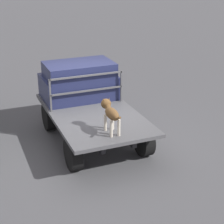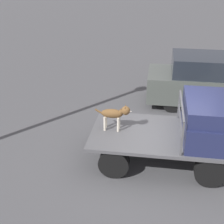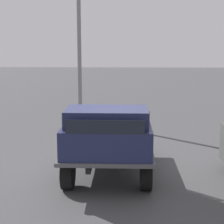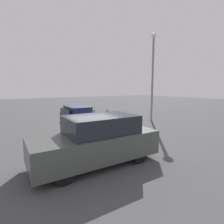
% 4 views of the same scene
% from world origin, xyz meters
% --- Properties ---
extents(ground_plane, '(80.00, 80.00, 0.00)m').
position_xyz_m(ground_plane, '(0.00, 0.00, 0.00)').
color(ground_plane, '#474749').
extents(flatbed_truck, '(3.48, 1.97, 0.77)m').
position_xyz_m(flatbed_truck, '(0.00, 0.00, 0.56)').
color(flatbed_truck, black).
rests_on(flatbed_truck, ground).
extents(truck_cab, '(1.24, 1.85, 0.95)m').
position_xyz_m(truck_cab, '(1.04, 0.00, 1.22)').
color(truck_cab, '#1E2347').
rests_on(truck_cab, flatbed_truck).
extents(truck_headboard, '(0.04, 1.85, 0.80)m').
position_xyz_m(truck_headboard, '(0.38, 0.00, 1.30)').
color(truck_headboard, '#4C4C4F').
rests_on(truck_headboard, flatbed_truck).
extents(dog, '(0.91, 0.23, 0.68)m').
position_xyz_m(dog, '(-1.15, 0.02, 1.20)').
color(dog, beige).
rests_on(dog, flatbed_truck).
extents(parked_sedan, '(4.47, 1.81, 1.75)m').
position_xyz_m(parked_sedan, '(1.64, 3.64, 0.87)').
color(parked_sedan, black).
rests_on(parked_sedan, ground).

